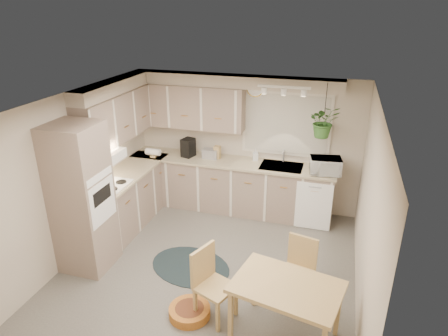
{
  "coord_description": "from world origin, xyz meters",
  "views": [
    {
      "loc": [
        1.54,
        -4.44,
        3.52
      ],
      "look_at": [
        0.06,
        0.55,
        1.34
      ],
      "focal_mm": 32.0,
      "sensor_mm": 36.0,
      "label": 1
    }
  ],
  "objects_px": {
    "chair_back": "(297,272)",
    "pet_bed": "(190,312)",
    "chair_left": "(216,286)",
    "microwave": "(325,164)",
    "braided_rug": "(191,266)",
    "dining_table": "(285,312)"
  },
  "relations": [
    {
      "from": "pet_bed",
      "to": "microwave",
      "type": "xyz_separation_m",
      "value": [
        1.35,
        2.65,
        1.05
      ]
    },
    {
      "from": "dining_table",
      "to": "microwave",
      "type": "distance_m",
      "value": 2.76
    },
    {
      "from": "chair_left",
      "to": "pet_bed",
      "type": "height_order",
      "value": "chair_left"
    },
    {
      "from": "chair_back",
      "to": "braided_rug",
      "type": "height_order",
      "value": "chair_back"
    },
    {
      "from": "microwave",
      "to": "braided_rug",
      "type": "bearing_deg",
      "value": -143.75
    },
    {
      "from": "chair_back",
      "to": "pet_bed",
      "type": "bearing_deg",
      "value": 41.65
    },
    {
      "from": "dining_table",
      "to": "microwave",
      "type": "bearing_deg",
      "value": 85.49
    },
    {
      "from": "chair_back",
      "to": "braided_rug",
      "type": "bearing_deg",
      "value": 3.27
    },
    {
      "from": "dining_table",
      "to": "microwave",
      "type": "height_order",
      "value": "microwave"
    },
    {
      "from": "chair_back",
      "to": "microwave",
      "type": "height_order",
      "value": "microwave"
    },
    {
      "from": "dining_table",
      "to": "chair_back",
      "type": "xyz_separation_m",
      "value": [
        0.04,
        0.65,
        0.06
      ]
    },
    {
      "from": "pet_bed",
      "to": "microwave",
      "type": "height_order",
      "value": "microwave"
    },
    {
      "from": "dining_table",
      "to": "pet_bed",
      "type": "xyz_separation_m",
      "value": [
        -1.14,
        0.0,
        -0.3
      ]
    },
    {
      "from": "pet_bed",
      "to": "microwave",
      "type": "bearing_deg",
      "value": 63.04
    },
    {
      "from": "dining_table",
      "to": "chair_back",
      "type": "bearing_deg",
      "value": 86.19
    },
    {
      "from": "microwave",
      "to": "chair_left",
      "type": "bearing_deg",
      "value": -121.79
    },
    {
      "from": "pet_bed",
      "to": "dining_table",
      "type": "bearing_deg",
      "value": -0.15
    },
    {
      "from": "chair_left",
      "to": "pet_bed",
      "type": "distance_m",
      "value": 0.5
    },
    {
      "from": "chair_left",
      "to": "microwave",
      "type": "relative_size",
      "value": 1.85
    },
    {
      "from": "dining_table",
      "to": "chair_left",
      "type": "bearing_deg",
      "value": 174.05
    },
    {
      "from": "chair_left",
      "to": "pet_bed",
      "type": "relative_size",
      "value": 1.79
    },
    {
      "from": "chair_left",
      "to": "pet_bed",
      "type": "xyz_separation_m",
      "value": [
        -0.31,
        -0.08,
        -0.39
      ]
    }
  ]
}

